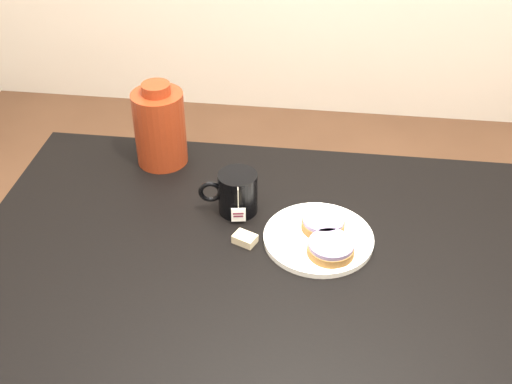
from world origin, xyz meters
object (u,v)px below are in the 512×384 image
bagel_front (331,248)px  mug (237,193)px  teabag_pouch (245,239)px  table (315,309)px  bagel_package (160,127)px  bagel_back (323,223)px  plate (318,237)px

bagel_front → mug: (-0.20, 0.13, 0.02)m
mug → teabag_pouch: bearing=-82.7°
table → bagel_package: (-0.39, 0.36, 0.18)m
bagel_back → table: bearing=-91.6°
teabag_pouch → bagel_back: bearing=18.0°
bagel_front → bagel_package: size_ratio=0.52×
table → bagel_front: bearing=70.7°
plate → bagel_front: 0.06m
table → bagel_front: size_ratio=13.25×
mug → table: bearing=-56.0°
table → bagel_back: bearing=88.4°
table → bagel_front: bagel_front is taller
bagel_front → bagel_package: (-0.41, 0.30, 0.07)m
bagel_front → teabag_pouch: size_ratio=2.35×
table → teabag_pouch: 0.20m
bagel_front → bagel_package: 0.51m
bagel_front → mug: 0.24m
bagel_back → plate: bearing=-105.6°
bagel_front → plate: bearing=117.7°
teabag_pouch → bagel_package: (-0.24, 0.27, 0.08)m
table → teabag_pouch: (-0.15, 0.09, 0.09)m
plate → bagel_package: bagel_package is taller
bagel_front → bagel_package: bearing=144.1°
mug → bagel_package: bearing=130.6°
mug → bagel_package: (-0.21, 0.17, 0.05)m
plate → bagel_package: size_ratio=1.10×
plate → teabag_pouch: 0.15m
plate → bagel_back: bearing=74.4°
table → mug: (-0.18, 0.19, 0.13)m
teabag_pouch → bagel_package: 0.37m
bagel_back → bagel_package: bagel_package is taller
bagel_back → bagel_package: (-0.39, 0.22, 0.07)m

